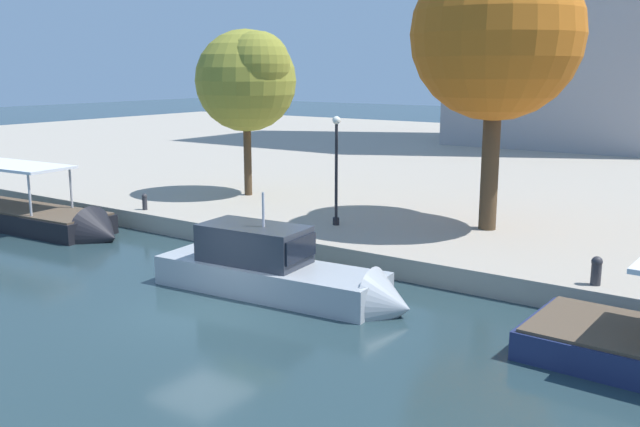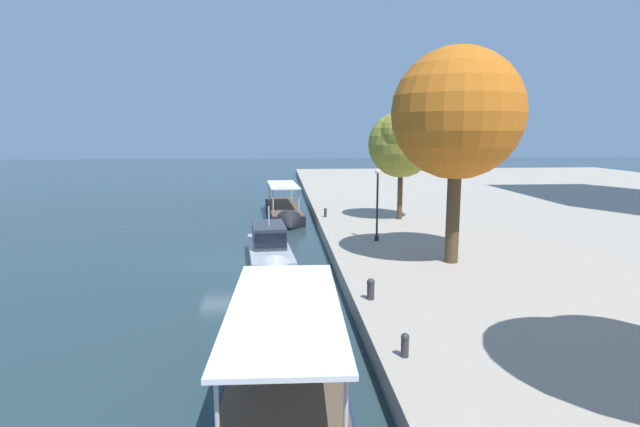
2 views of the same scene
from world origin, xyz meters
name	(u,v)px [view 1 (image 1 of 2)]	position (x,y,z in m)	size (l,w,h in m)	color
ground_plane	(200,314)	(0.00, 0.00, 0.00)	(220.00, 220.00, 0.00)	#23383D
dock_promenade	(554,168)	(0.00, 33.61, 0.39)	(120.00, 55.00, 0.78)	#A39989
tour_boat_0	(22,219)	(-14.56, 3.60, 0.34)	(12.59, 3.41, 3.76)	black
motor_yacht_1	(284,278)	(0.95, 2.70, 0.58)	(8.68, 2.90, 3.97)	#9EA3A8
mooring_bollard_0	(596,270)	(9.20, 6.78, 1.24)	(0.32, 0.32, 0.85)	#2D2D33
mooring_bollard_1	(145,201)	(-10.01, 6.74, 1.17)	(0.24, 0.24, 0.73)	#2D2D33
lamp_post	(336,168)	(-1.35, 9.06, 3.10)	(0.32, 0.32, 4.33)	black
tree_0	(494,38)	(3.68, 12.19, 8.07)	(6.94, 6.79, 10.57)	#4C3823
tree_2	(250,77)	(-8.48, 12.28, 6.55)	(4.99, 4.87, 8.01)	#4C3823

